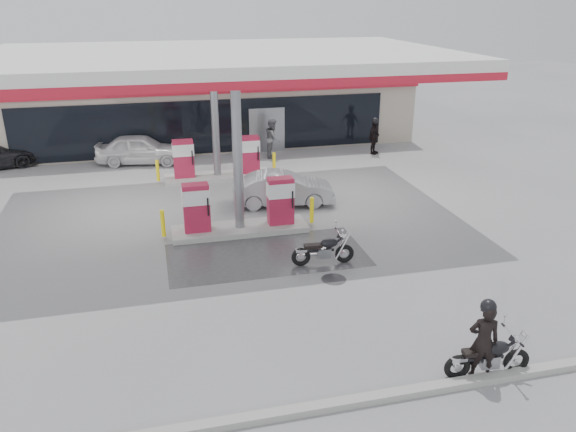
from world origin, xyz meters
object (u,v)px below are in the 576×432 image
object	(u,v)px
main_motorcycle	(489,358)
sedan_white	(140,149)
pump_island_near	(239,212)
biker_main	(483,341)
attendant	(273,138)
hatchback_silver	(283,189)
biker_walking	(374,137)
pump_island_far	(217,163)
parked_motorcycle	(324,251)

from	to	relation	value
main_motorcycle	sedan_white	xyz separation A→B (m)	(-6.98, 18.00, 0.26)
pump_island_near	biker_main	bearing A→B (deg)	-67.75
attendant	hatchback_silver	bearing A→B (deg)	-171.25
attendant	biker_walking	size ratio (longest dim) A/B	1.09
biker_main	attendant	world-z (taller)	attendant
sedan_white	attendant	size ratio (longest dim) A/B	2.16
pump_island_far	attendant	distance (m)	4.15
main_motorcycle	biker_walking	size ratio (longest dim) A/B	1.10
parked_motorcycle	hatchback_silver	distance (m)	5.20
main_motorcycle	pump_island_near	bearing A→B (deg)	117.92
biker_main	biker_walking	distance (m)	17.56
pump_island_near	parked_motorcycle	xyz separation A→B (m)	(2.01, -3.00, -0.28)
biker_main	sedan_white	bearing A→B (deg)	-52.69
pump_island_far	hatchback_silver	xyz separation A→B (m)	(2.01, -3.80, -0.09)
biker_main	parked_motorcycle	bearing A→B (deg)	-58.06
pump_island_near	biker_walking	size ratio (longest dim) A/B	3.00
pump_island_near	hatchback_silver	world-z (taller)	pump_island_near
main_motorcycle	biker_walking	world-z (taller)	biker_walking
hatchback_silver	pump_island_far	bearing A→B (deg)	35.49
main_motorcycle	attendant	xyz separation A→B (m)	(-0.73, 17.60, 0.51)
pump_island_near	biker_walking	xyz separation A→B (m)	(8.06, 8.20, 0.15)
biker_main	hatchback_silver	xyz separation A→B (m)	(-1.58, 10.99, -0.23)
pump_island_far	sedan_white	world-z (taller)	pump_island_far
main_motorcycle	biker_main	world-z (taller)	biker_main
pump_island_far	main_motorcycle	bearing A→B (deg)	-75.65
main_motorcycle	parked_motorcycle	size ratio (longest dim) A/B	1.00
parked_motorcycle	attendant	xyz separation A→B (m)	(1.05, 11.80, 0.51)
main_motorcycle	biker_main	bearing A→B (deg)	-178.92
main_motorcycle	hatchback_silver	distance (m)	11.14
pump_island_far	biker_main	distance (m)	15.22
main_motorcycle	hatchback_silver	xyz separation A→B (m)	(-1.77, 11.00, 0.20)
pump_island_far	attendant	bearing A→B (deg)	42.48
hatchback_silver	attendant	bearing A→B (deg)	-1.41
sedan_white	attendant	distance (m)	6.27
main_motorcycle	parked_motorcycle	xyz separation A→B (m)	(-1.77, 5.80, 0.00)
main_motorcycle	attendant	world-z (taller)	attendant
main_motorcycle	sedan_white	size ratio (longest dim) A/B	0.46
biker_main	biker_walking	xyz separation A→B (m)	(4.46, 16.99, -0.00)
pump_island_near	sedan_white	world-z (taller)	pump_island_near
attendant	biker_walking	world-z (taller)	attendant
sedan_white	biker_walking	xyz separation A→B (m)	(11.25, -1.00, 0.17)
sedan_white	hatchback_silver	bearing A→B (deg)	-133.32
pump_island_near	attendant	size ratio (longest dim) A/B	2.74
pump_island_near	parked_motorcycle	bearing A→B (deg)	-56.14
parked_motorcycle	attendant	distance (m)	11.86
pump_island_far	biker_main	world-z (taller)	pump_island_far
pump_island_far	biker_main	xyz separation A→B (m)	(3.60, -14.79, 0.15)
main_motorcycle	biker_walking	xyz separation A→B (m)	(4.27, 17.00, 0.43)
pump_island_near	sedan_white	distance (m)	9.74
main_motorcycle	biker_main	xyz separation A→B (m)	(-0.19, 0.01, 0.43)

